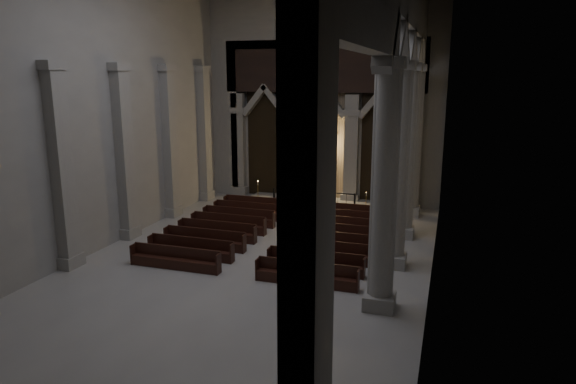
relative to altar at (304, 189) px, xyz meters
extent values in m
plane|color=#A3A19B|center=(1.02, -11.24, -0.68)|extent=(24.00, 24.00, 0.00)
cube|color=#98958E|center=(1.02, 0.76, 5.32)|extent=(14.00, 0.10, 12.00)
cube|color=#98958E|center=(-5.98, -11.24, 5.32)|extent=(0.10, 24.00, 12.00)
cube|color=#98958E|center=(8.02, -11.24, 5.32)|extent=(0.10, 24.00, 12.00)
cube|color=#9A9790|center=(-4.38, 0.26, 2.52)|extent=(0.80, 0.50, 6.40)
cube|color=#9A9790|center=(-4.38, 0.26, -0.43)|extent=(1.05, 0.70, 0.50)
cube|color=#9A9790|center=(-4.38, 0.26, 4.67)|extent=(1.00, 0.65, 0.35)
cube|color=#9A9790|center=(-0.78, 0.26, 2.52)|extent=(0.80, 0.50, 6.40)
cube|color=#9A9790|center=(-0.78, 0.26, -0.43)|extent=(1.05, 0.70, 0.50)
cube|color=#9A9790|center=(-0.78, 0.26, 4.67)|extent=(1.00, 0.65, 0.35)
cube|color=#9A9790|center=(2.82, 0.26, 2.52)|extent=(0.80, 0.50, 6.40)
cube|color=#9A9790|center=(2.82, 0.26, -0.43)|extent=(1.05, 0.70, 0.50)
cube|color=#9A9790|center=(2.82, 0.26, 4.67)|extent=(1.00, 0.65, 0.35)
cube|color=#9A9790|center=(6.42, 0.26, 2.52)|extent=(0.80, 0.50, 6.40)
cube|color=#9A9790|center=(6.42, 0.26, -0.43)|extent=(1.05, 0.70, 0.50)
cube|color=#9A9790|center=(6.42, 0.26, 4.67)|extent=(1.00, 0.65, 0.35)
cube|color=black|center=(-2.58, 0.61, 2.82)|extent=(2.60, 0.15, 7.00)
cube|color=tan|center=(1.02, 0.61, 2.82)|extent=(2.60, 0.15, 7.00)
cube|color=black|center=(4.62, 0.61, 2.82)|extent=(2.60, 0.15, 7.00)
cube|color=black|center=(1.02, 0.26, 7.32)|extent=(12.00, 0.50, 3.00)
cube|color=#9A9790|center=(-5.18, 0.26, 3.82)|extent=(1.60, 0.50, 9.00)
cube|color=#9A9790|center=(7.22, 0.26, 3.82)|extent=(1.60, 0.50, 9.00)
cube|color=#9A9790|center=(1.02, 0.26, 9.82)|extent=(14.00, 0.50, 3.00)
plane|color=#FFCB72|center=(1.02, 0.58, 2.82)|extent=(1.50, 0.00, 1.50)
cube|color=brown|center=(1.02, 0.49, 2.82)|extent=(0.13, 0.08, 1.80)
cube|color=brown|center=(1.02, 0.49, 3.17)|extent=(1.10, 0.08, 0.13)
cube|color=tan|center=(1.02, 0.43, 2.77)|extent=(0.26, 0.10, 0.60)
sphere|color=tan|center=(1.02, 0.43, 3.17)|extent=(0.17, 0.17, 0.17)
cylinder|color=tan|center=(0.76, 0.43, 3.14)|extent=(0.45, 0.08, 0.08)
cylinder|color=tan|center=(1.28, 0.43, 3.14)|extent=(0.45, 0.08, 0.08)
cube|color=#9A9790|center=(6.52, -1.74, -0.43)|extent=(1.00, 1.00, 0.50)
cylinder|color=#9A9790|center=(6.52, -1.74, 3.32)|extent=(0.70, 0.70, 7.50)
cube|color=#9A9790|center=(6.52, -1.74, 7.17)|extent=(0.95, 0.95, 0.35)
cube|color=#9A9790|center=(6.52, -5.74, -0.43)|extent=(1.00, 1.00, 0.50)
cylinder|color=#9A9790|center=(6.52, -5.74, 3.32)|extent=(0.70, 0.70, 7.50)
cube|color=#9A9790|center=(6.52, -5.74, 7.17)|extent=(0.95, 0.95, 0.35)
cube|color=#9A9790|center=(6.52, -9.74, -0.43)|extent=(1.00, 1.00, 0.50)
cylinder|color=#9A9790|center=(6.52, -9.74, 3.32)|extent=(0.70, 0.70, 7.50)
cube|color=#9A9790|center=(6.52, -9.74, 7.17)|extent=(0.95, 0.95, 0.35)
cube|color=#9A9790|center=(6.52, -13.74, -0.43)|extent=(1.00, 1.00, 0.50)
cylinder|color=#9A9790|center=(6.52, -13.74, 3.32)|extent=(0.70, 0.70, 7.50)
cube|color=#9A9790|center=(6.52, -13.74, 7.17)|extent=(0.95, 0.95, 0.35)
cube|color=#9A9790|center=(6.52, 0.16, 3.92)|extent=(0.55, 1.20, 9.20)
cube|color=#9A9790|center=(6.52, -22.64, 3.92)|extent=(0.55, 1.20, 9.20)
cube|color=#9A9790|center=(-5.73, -1.74, -0.43)|extent=(0.60, 1.00, 0.50)
cube|color=#9A9790|center=(-5.73, -1.74, 3.32)|extent=(0.50, 0.80, 7.50)
cube|color=#9A9790|center=(-5.73, -1.74, 7.17)|extent=(0.60, 1.00, 0.35)
cube|color=#9A9790|center=(-5.73, -5.74, -0.43)|extent=(0.60, 1.00, 0.50)
cube|color=#9A9790|center=(-5.73, -5.74, 3.32)|extent=(0.50, 0.80, 7.50)
cube|color=#9A9790|center=(-5.73, -5.74, 7.17)|extent=(0.60, 1.00, 0.35)
cube|color=#9A9790|center=(-5.73, -9.74, -0.43)|extent=(0.60, 1.00, 0.50)
cube|color=#9A9790|center=(-5.73, -9.74, 3.32)|extent=(0.50, 0.80, 7.50)
cube|color=#9A9790|center=(-5.73, -9.74, 7.17)|extent=(0.60, 1.00, 0.35)
cube|color=#9A9790|center=(-5.73, -13.74, -0.43)|extent=(0.60, 1.00, 0.50)
cube|color=#9A9790|center=(-5.73, -13.74, 3.32)|extent=(0.50, 0.80, 7.50)
cube|color=#9A9790|center=(-5.73, -13.74, 7.17)|extent=(0.60, 1.00, 0.35)
cube|color=#9A9790|center=(1.02, -0.64, -0.61)|extent=(8.50, 2.60, 0.15)
cube|color=#BAB3A3|center=(0.00, 0.00, -0.02)|extent=(1.93, 0.75, 1.02)
cube|color=silver|center=(0.00, 0.00, 0.50)|extent=(2.09, 0.83, 0.04)
cube|color=black|center=(1.02, -1.56, 0.24)|extent=(4.83, 0.05, 0.05)
cube|color=black|center=(-1.40, -1.56, -0.20)|extent=(0.09, 0.09, 0.97)
cube|color=black|center=(3.44, -1.56, -0.20)|extent=(0.09, 0.09, 0.97)
cylinder|color=black|center=(-0.91, -1.56, -0.23)|extent=(0.02, 0.02, 0.89)
cylinder|color=black|center=(-0.43, -1.56, -0.23)|extent=(0.02, 0.02, 0.89)
cylinder|color=black|center=(0.05, -1.56, -0.23)|extent=(0.02, 0.02, 0.89)
cylinder|color=black|center=(0.54, -1.56, -0.23)|extent=(0.02, 0.02, 0.89)
cylinder|color=black|center=(1.02, -1.56, -0.23)|extent=(0.02, 0.02, 0.89)
cylinder|color=black|center=(1.50, -1.56, -0.23)|extent=(0.02, 0.02, 0.89)
cylinder|color=black|center=(1.99, -1.56, -0.23)|extent=(0.02, 0.02, 0.89)
cylinder|color=black|center=(2.47, -1.56, -0.23)|extent=(0.02, 0.02, 0.89)
cylinder|color=black|center=(2.95, -1.56, -0.23)|extent=(0.02, 0.02, 0.89)
cylinder|color=#AC8E35|center=(-2.33, -1.79, -0.66)|extent=(0.23, 0.23, 0.05)
cylinder|color=#AC8E35|center=(-2.33, -1.79, -0.10)|extent=(0.04, 0.04, 1.12)
cylinder|color=#AC8E35|center=(-2.33, -1.79, 0.46)|extent=(0.12, 0.12, 0.02)
cylinder|color=beige|center=(-2.33, -1.79, 0.57)|extent=(0.05, 0.05, 0.19)
sphere|color=#EDA853|center=(-2.33, -1.79, 0.68)|extent=(0.04, 0.04, 0.04)
cylinder|color=#AC8E35|center=(4.19, -2.22, -0.66)|extent=(0.21, 0.21, 0.04)
cylinder|color=#AC8E35|center=(4.19, -2.22, -0.15)|extent=(0.03, 0.03, 1.01)
cylinder|color=#AC8E35|center=(4.19, -2.22, 0.35)|extent=(0.11, 0.11, 0.02)
cylinder|color=beige|center=(4.19, -2.22, 0.45)|extent=(0.04, 0.04, 0.18)
sphere|color=#EDA853|center=(4.19, -2.22, 0.55)|extent=(0.04, 0.04, 0.04)
cube|color=black|center=(-1.68, -3.69, -0.48)|extent=(3.80, 0.36, 0.41)
cube|color=black|center=(-1.68, -3.52, -0.05)|extent=(3.80, 0.06, 0.45)
cube|color=black|center=(-3.58, -3.69, -0.28)|extent=(0.05, 0.41, 0.81)
cube|color=black|center=(0.22, -3.69, -0.28)|extent=(0.05, 0.41, 0.81)
cube|color=black|center=(3.72, -3.69, -0.48)|extent=(3.80, 0.36, 0.41)
cube|color=black|center=(3.72, -3.52, -0.05)|extent=(3.80, 0.06, 0.45)
cube|color=black|center=(1.82, -3.69, -0.28)|extent=(0.05, 0.41, 0.81)
cube|color=black|center=(5.62, -3.69, -0.28)|extent=(0.05, 0.41, 0.81)
cube|color=black|center=(-1.68, -4.97, -0.48)|extent=(3.80, 0.36, 0.41)
cube|color=black|center=(-1.68, -4.80, -0.05)|extent=(3.80, 0.06, 0.45)
cube|color=black|center=(-3.58, -4.97, -0.28)|extent=(0.05, 0.41, 0.81)
cube|color=black|center=(0.22, -4.97, -0.28)|extent=(0.05, 0.41, 0.81)
cube|color=black|center=(3.72, -4.97, -0.48)|extent=(3.80, 0.36, 0.41)
cube|color=black|center=(3.72, -4.80, -0.05)|extent=(3.80, 0.06, 0.45)
cube|color=black|center=(1.82, -4.97, -0.28)|extent=(0.05, 0.41, 0.81)
cube|color=black|center=(5.62, -4.97, -0.28)|extent=(0.05, 0.41, 0.81)
cube|color=black|center=(-1.68, -6.25, -0.48)|extent=(3.80, 0.36, 0.41)
cube|color=black|center=(-1.68, -6.08, -0.05)|extent=(3.80, 0.06, 0.45)
cube|color=black|center=(-3.58, -6.25, -0.28)|extent=(0.05, 0.41, 0.81)
cube|color=black|center=(0.22, -6.25, -0.28)|extent=(0.05, 0.41, 0.81)
cube|color=black|center=(3.72, -6.25, -0.48)|extent=(3.80, 0.36, 0.41)
cube|color=black|center=(3.72, -6.08, -0.05)|extent=(3.80, 0.06, 0.45)
cube|color=black|center=(1.82, -6.25, -0.28)|extent=(0.05, 0.41, 0.81)
cube|color=black|center=(5.62, -6.25, -0.28)|extent=(0.05, 0.41, 0.81)
cube|color=black|center=(-1.68, -7.53, -0.48)|extent=(3.80, 0.36, 0.41)
cube|color=black|center=(-1.68, -7.36, -0.05)|extent=(3.80, 0.06, 0.45)
cube|color=black|center=(-3.58, -7.53, -0.28)|extent=(0.05, 0.41, 0.81)
cube|color=black|center=(0.22, -7.53, -0.28)|extent=(0.05, 0.41, 0.81)
cube|color=black|center=(3.72, -7.53, -0.48)|extent=(3.80, 0.36, 0.41)
cube|color=black|center=(3.72, -7.36, -0.05)|extent=(3.80, 0.06, 0.45)
cube|color=black|center=(1.82, -7.53, -0.28)|extent=(0.05, 0.41, 0.81)
cube|color=black|center=(5.62, -7.53, -0.28)|extent=(0.05, 0.41, 0.81)
cube|color=black|center=(-1.68, -8.81, -0.48)|extent=(3.80, 0.36, 0.41)
cube|color=black|center=(-1.68, -8.64, -0.05)|extent=(3.80, 0.06, 0.45)
cube|color=black|center=(-3.58, -8.81, -0.28)|extent=(0.05, 0.41, 0.81)
cube|color=black|center=(0.22, -8.81, -0.28)|extent=(0.05, 0.41, 0.81)
cube|color=black|center=(3.72, -8.81, -0.48)|extent=(3.80, 0.36, 0.41)
cube|color=black|center=(3.72, -8.64, -0.05)|extent=(3.80, 0.06, 0.45)
cube|color=black|center=(1.82, -8.81, -0.28)|extent=(0.05, 0.41, 0.81)
cube|color=black|center=(5.62, -8.81, -0.28)|extent=(0.05, 0.41, 0.81)
cube|color=black|center=(-1.68, -10.09, -0.48)|extent=(3.80, 0.36, 0.41)
cube|color=black|center=(-1.68, -9.92, -0.05)|extent=(3.80, 0.06, 0.45)
cube|color=black|center=(-3.58, -10.09, -0.28)|extent=(0.05, 0.41, 0.81)
cube|color=black|center=(0.22, -10.09, -0.28)|extent=(0.05, 0.41, 0.81)
cube|color=black|center=(3.72, -10.09, -0.48)|extent=(3.80, 0.36, 0.41)
cube|color=black|center=(3.72, -9.92, -0.05)|extent=(3.80, 0.06, 0.45)
cube|color=black|center=(1.82, -10.09, -0.28)|extent=(0.05, 0.41, 0.81)
cube|color=black|center=(5.62, -10.09, -0.28)|extent=(0.05, 0.41, 0.81)
cube|color=black|center=(-1.68, -11.37, -0.48)|extent=(3.80, 0.36, 0.41)
cube|color=black|center=(-1.68, -11.20, -0.05)|extent=(3.80, 0.06, 0.45)
cube|color=black|center=(-3.58, -11.37, -0.28)|extent=(0.05, 0.41, 0.81)
cube|color=black|center=(0.22, -11.37, -0.28)|extent=(0.05, 0.41, 0.81)
cube|color=black|center=(3.72, -11.37, -0.48)|extent=(3.80, 0.36, 0.41)
cube|color=black|center=(3.72, -11.20, -0.05)|extent=(3.80, 0.06, 0.45)
cube|color=black|center=(1.82, -11.37, -0.28)|extent=(0.05, 0.41, 0.81)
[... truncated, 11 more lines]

